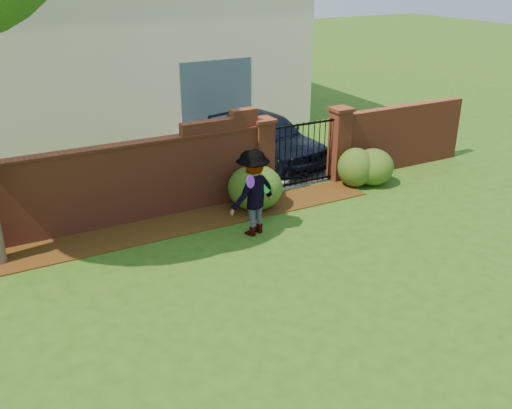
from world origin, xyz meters
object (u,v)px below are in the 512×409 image
frisbee_green (267,187)px  man (254,193)px  car (272,139)px  frisbee_purple (250,182)px

frisbee_green → man: bearing=-175.5°
car → man: 4.47m
car → man: (-2.51, -3.69, 0.21)m
frisbee_purple → car: bearing=55.6°
car → frisbee_green: (-2.20, -3.67, 0.28)m
frisbee_purple → man: bearing=53.3°
man → frisbee_green: bearing=166.4°
car → man: bearing=-135.5°
man → frisbee_purple: bearing=35.2°
car → man: man is taller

